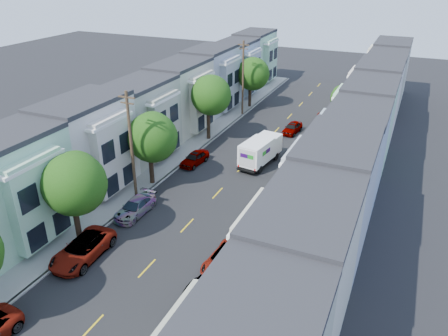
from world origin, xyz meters
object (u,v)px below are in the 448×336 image
Objects in this scene: tree_b at (74,184)px; tree_c at (152,137)px; parked_right_b at (224,259)px; parked_right_a at (195,300)px; fedex_truck at (260,150)px; parked_left_b at (83,249)px; utility_pole_near at (132,147)px; utility_pole_far at (243,78)px; lead_sedan at (292,128)px; parked_left_c at (135,207)px; motorcycle at (181,325)px; tree_e at (252,74)px; parked_left_d at (195,158)px; parked_right_c at (298,154)px; tree_d at (210,95)px; parked_right_d at (323,120)px; tree_far_r at (342,98)px.

tree_b reaches higher than tree_c.
parked_right_a is at bearing -86.72° from parked_right_b.
parked_right_b is at bearing -37.65° from tree_c.
parked_left_b is (-6.34, -20.51, -0.83)m from fedex_truck.
utility_pole_far is (0.00, 26.00, 0.00)m from utility_pole_near.
lead_sedan is 25.09m from parked_left_c.
parked_left_c is at bearing -75.30° from tree_c.
parked_right_b is 2.45× the size of motorcycle.
tree_e is at bearing 88.31° from motorcycle.
parked_left_d is 11.24m from parked_right_c.
tree_d reaches higher than tree_b.
parked_right_d reaches higher than parked_right_b.
parked_left_c is at bearing -87.48° from tree_e.
tree_c is at bearing -90.00° from tree_e.
utility_pole_near reaches higher than parked_left_c.
parked_left_b is (1.40, -12.00, -4.14)m from tree_c.
tree_c reaches higher than lead_sedan.
tree_c is 1.64× the size of parked_right_b.
tree_far_r is 37.87m from parked_left_b.
tree_far_r is at bearing 70.34° from motorcycle.
utility_pole_near is 9.99m from parked_left_d.
utility_pole_near is (0.00, 7.27, 0.08)m from tree_b.
tree_d reaches higher than tree_c.
parked_right_b is at bearing 16.38° from parked_left_b.
utility_pole_near is at bearing -90.00° from utility_pole_far.
tree_far_r reaches higher than parked_right_d.
lead_sedan is at bearing 78.07° from motorcycle.
tree_e reaches higher than parked_left_d.
utility_pole_near is 29.26m from parked_right_d.
parked_right_d is (3.46, 14.99, -0.96)m from fedex_truck.
parked_right_d is (0.00, 32.13, 0.02)m from parked_right_b.
parked_left_c is at bearing -57.27° from utility_pole_near.
parked_right_d is (-1.99, -0.37, -3.08)m from tree_far_r.
parked_right_b is at bearing -26.06° from utility_pole_near.
tree_c is 19.42m from motorcycle.
motorcycle is at bearing -74.86° from tree_e.
parked_right_d is (11.20, 33.92, -4.44)m from tree_b.
tree_c is 1.60× the size of parked_right_d.
motorcycle is (0.07, -6.51, -0.24)m from parked_right_b.
utility_pole_far reaches higher than fedex_truck.
fedex_truck is 1.45× the size of lead_sedan.
parked_right_d is at bearing 71.73° from tree_b.
fedex_truck is 3.28× the size of motorcycle.
parked_right_b reaches higher than motorcycle.
parked_right_c is (11.20, -15.33, -4.27)m from tree_e.
tree_d is 1.08× the size of tree_e.
fedex_truck is (7.74, -4.09, -3.95)m from tree_d.
parked_right_d is at bearing 93.28° from parked_right_b.
fedex_truck is at bearing 47.69° from tree_c.
tree_e is (0.00, 36.93, -0.13)m from tree_b.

